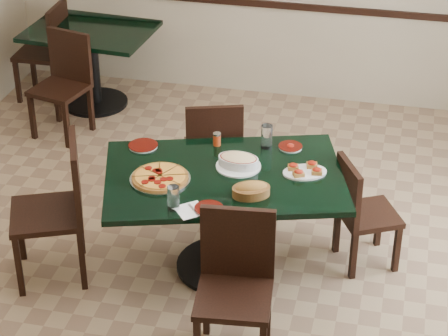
% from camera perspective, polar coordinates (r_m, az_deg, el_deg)
% --- Properties ---
extents(floor, '(5.50, 5.50, 0.00)m').
position_cam_1_polar(floor, '(6.18, -1.22, -5.97)').
color(floor, '#8A714F').
rests_on(floor, ground).
extents(room_shell, '(5.50, 5.50, 5.50)m').
position_cam_1_polar(room_shell, '(7.00, 10.43, 9.09)').
color(room_shell, white).
rests_on(room_shell, floor).
extents(main_table, '(1.77, 1.40, 0.75)m').
position_cam_1_polar(main_table, '(5.78, 0.01, -1.96)').
color(main_table, black).
rests_on(main_table, floor).
extents(back_table, '(1.17, 0.89, 0.75)m').
position_cam_1_polar(back_table, '(8.14, -8.64, 7.48)').
color(back_table, black).
rests_on(back_table, floor).
extents(chair_far, '(0.53, 0.53, 0.90)m').
position_cam_1_polar(chair_far, '(6.50, -0.68, 1.32)').
color(chair_far, black).
rests_on(chair_far, floor).
extents(chair_near, '(0.48, 0.48, 0.94)m').
position_cam_1_polar(chair_near, '(5.14, 0.76, -7.18)').
color(chair_near, black).
rests_on(chair_near, floor).
extents(chair_right, '(0.51, 0.51, 0.81)m').
position_cam_1_polar(chair_right, '(5.96, 8.84, -2.65)').
color(chair_right, black).
rests_on(chair_right, floor).
extents(chair_left, '(0.62, 0.62, 1.01)m').
position_cam_1_polar(chair_left, '(5.84, -10.66, -2.19)').
color(chair_left, black).
rests_on(chair_left, floor).
extents(back_chair_near, '(0.51, 0.51, 0.91)m').
position_cam_1_polar(back_chair_near, '(7.71, -10.38, 5.80)').
color(back_chair_near, black).
rests_on(back_chair_near, floor).
extents(back_chair_left, '(0.44, 0.44, 0.92)m').
position_cam_1_polar(back_chair_left, '(8.36, -11.36, 7.80)').
color(back_chair_left, black).
rests_on(back_chair_left, floor).
extents(pepperoni_pizza, '(0.39, 0.39, 0.04)m').
position_cam_1_polar(pepperoni_pizza, '(5.63, -4.19, -0.61)').
color(pepperoni_pizza, silver).
rests_on(pepperoni_pizza, main_table).
extents(lasagna_casserole, '(0.30, 0.30, 0.09)m').
position_cam_1_polar(lasagna_casserole, '(5.74, 0.95, 0.46)').
color(lasagna_casserole, silver).
rests_on(lasagna_casserole, main_table).
extents(bread_basket, '(0.29, 0.25, 0.10)m').
position_cam_1_polar(bread_basket, '(5.45, 1.78, -1.44)').
color(bread_basket, brown).
rests_on(bread_basket, main_table).
extents(bruschetta_platter, '(0.35, 0.30, 0.05)m').
position_cam_1_polar(bruschetta_platter, '(5.71, 5.30, -0.14)').
color(bruschetta_platter, silver).
rests_on(bruschetta_platter, main_table).
extents(side_plate_near, '(0.18, 0.18, 0.02)m').
position_cam_1_polar(side_plate_near, '(5.33, -1.00, -2.65)').
color(side_plate_near, silver).
rests_on(side_plate_near, main_table).
extents(side_plate_far_r, '(0.16, 0.16, 0.03)m').
position_cam_1_polar(side_plate_far_r, '(6.00, 4.36, 1.41)').
color(side_plate_far_r, silver).
rests_on(side_plate_far_r, main_table).
extents(side_plate_far_l, '(0.20, 0.20, 0.02)m').
position_cam_1_polar(side_plate_far_l, '(6.02, -5.30, 1.46)').
color(side_plate_far_l, silver).
rests_on(side_plate_far_l, main_table).
extents(napkin_setting, '(0.23, 0.23, 0.01)m').
position_cam_1_polar(napkin_setting, '(5.32, -2.18, -2.77)').
color(napkin_setting, white).
rests_on(napkin_setting, main_table).
extents(water_glass_a, '(0.08, 0.08, 0.17)m').
position_cam_1_polar(water_glass_a, '(5.96, 2.81, 2.06)').
color(water_glass_a, white).
rests_on(water_glass_a, main_table).
extents(water_glass_b, '(0.07, 0.07, 0.16)m').
position_cam_1_polar(water_glass_b, '(5.30, -3.33, -1.97)').
color(water_glass_b, white).
rests_on(water_glass_b, main_table).
extents(pepper_shaker, '(0.05, 0.05, 0.09)m').
position_cam_1_polar(pepper_shaker, '(6.00, -0.47, 1.90)').
color(pepper_shaker, '#B43513').
rests_on(pepper_shaker, main_table).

